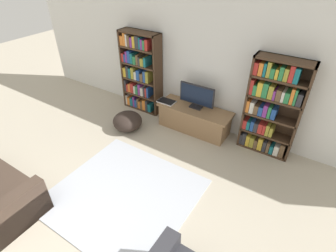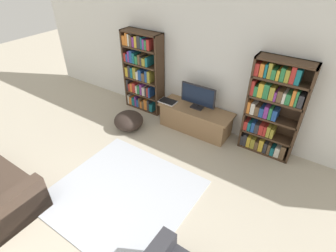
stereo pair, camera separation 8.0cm
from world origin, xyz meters
TOP-DOWN VIEW (x-y plane):
  - wall_back at (0.00, 4.23)m, footprint 8.80×0.06m
  - bookshelf_left at (-1.48, 4.05)m, footprint 0.90×0.30m
  - bookshelf_right at (1.27, 4.05)m, footprint 0.90×0.30m
  - tv_stand at (-0.07, 3.91)m, footprint 1.47×0.53m
  - television at (-0.07, 3.95)m, footprint 0.71×0.16m
  - laptop at (-0.67, 3.82)m, footprint 0.35×0.23m
  - area_rug at (-0.15, 1.81)m, footprint 2.03×1.94m
  - beanbag_ottoman at (-1.21, 3.19)m, footprint 0.59×0.59m

SIDE VIEW (x-z plane):
  - area_rug at x=-0.15m, z-range 0.00..0.02m
  - beanbag_ottoman at x=-1.21m, z-range 0.00..0.36m
  - tv_stand at x=-0.07m, z-range 0.00..0.49m
  - laptop at x=-0.67m, z-range 0.49..0.52m
  - television at x=-0.07m, z-range 0.50..0.98m
  - bookshelf_left at x=-1.48m, z-range -0.01..1.72m
  - bookshelf_right at x=1.27m, z-range -0.01..1.72m
  - wall_back at x=0.00m, z-range 0.00..2.60m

